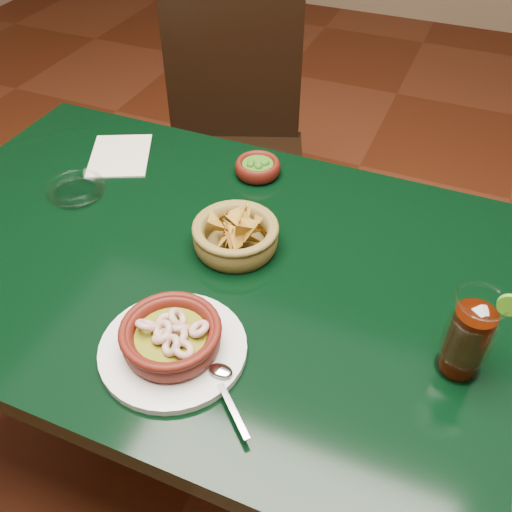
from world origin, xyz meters
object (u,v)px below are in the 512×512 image
at_px(shrimp_plate, 172,340).
at_px(cola_drink, 469,336).
at_px(dining_chair, 232,146).
at_px(chip_basket, 236,235).
at_px(dining_table, 196,290).

relative_size(shrimp_plate, cola_drink, 1.70).
relative_size(dining_chair, chip_basket, 4.89).
height_order(dining_chair, chip_basket, dining_chair).
bearing_deg(dining_table, cola_drink, -8.43).
height_order(dining_table, dining_chair, dining_chair).
relative_size(dining_table, cola_drink, 6.91).
distance_m(shrimp_plate, cola_drink, 0.45).
bearing_deg(dining_table, chip_basket, 34.47).
bearing_deg(chip_basket, dining_chair, 115.69).
bearing_deg(chip_basket, dining_table, -145.53).
distance_m(shrimp_plate, chip_basket, 0.27).
xyz_separation_m(dining_table, dining_chair, (-0.25, 0.71, -0.13)).
height_order(shrimp_plate, cola_drink, cola_drink).
xyz_separation_m(dining_chair, shrimp_plate, (0.33, -0.93, 0.25)).
height_order(dining_chair, shrimp_plate, dining_chair).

